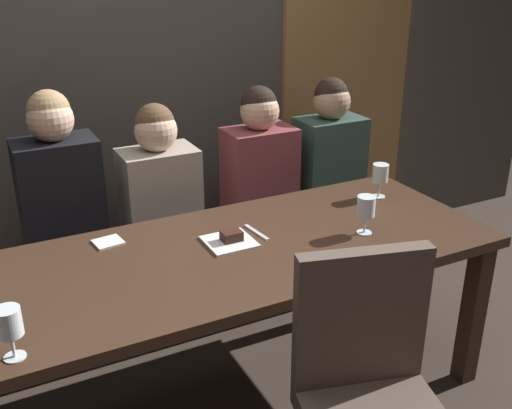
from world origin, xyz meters
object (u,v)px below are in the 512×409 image
(diner_far_end, at_px, (260,162))
(wine_glass_far_left, at_px, (9,323))
(fork_on_table, at_px, (256,232))
(dessert_plate, at_px, (230,240))
(diner_redhead, at_px, (59,187))
(chair_near_side, at_px, (370,385))
(wine_glass_far_right, at_px, (366,208))
(diner_bearded, at_px, (159,183))
(dining_table, at_px, (226,271))
(diner_near_end, at_px, (329,150))
(wine_glass_near_right, at_px, (380,175))
(banquette_bench, at_px, (172,284))

(diner_far_end, xyz_separation_m, wine_glass_far_left, (-1.35, -1.06, 0.05))
(fork_on_table, bearing_deg, dessert_plate, -172.28)
(diner_redhead, xyz_separation_m, diner_far_end, (1.02, -0.00, -0.04))
(chair_near_side, height_order, fork_on_table, chair_near_side)
(wine_glass_far_left, relative_size, fork_on_table, 0.96)
(diner_far_end, distance_m, wine_glass_far_right, 0.84)
(diner_bearded, bearing_deg, chair_near_side, -81.97)
(dining_table, relative_size, diner_far_end, 2.91)
(diner_near_end, xyz_separation_m, dessert_plate, (-0.92, -0.66, -0.05))
(diner_bearded, height_order, wine_glass_far_left, diner_bearded)
(wine_glass_near_right, relative_size, wine_glass_far_right, 1.00)
(chair_near_side, height_order, diner_near_end, diner_near_end)
(diner_near_end, bearing_deg, wine_glass_far_left, -149.47)
(wine_glass_far_right, height_order, fork_on_table, wine_glass_far_right)
(diner_redhead, bearing_deg, dining_table, -56.21)
(diner_redhead, distance_m, wine_glass_far_right, 1.36)
(banquette_bench, height_order, diner_far_end, diner_far_end)
(diner_bearded, relative_size, wine_glass_far_left, 4.47)
(banquette_bench, relative_size, fork_on_table, 14.71)
(wine_glass_far_left, xyz_separation_m, dessert_plate, (0.87, 0.39, -0.10))
(chair_near_side, bearing_deg, diner_far_end, 76.01)
(chair_near_side, height_order, dessert_plate, chair_near_side)
(wine_glass_far_left, xyz_separation_m, fork_on_table, (1.00, 0.42, -0.11))
(wine_glass_far_right, bearing_deg, dessert_plate, 162.18)
(chair_near_side, distance_m, diner_redhead, 1.62)
(wine_glass_far_right, distance_m, fork_on_table, 0.46)
(diner_far_end, distance_m, fork_on_table, 0.72)
(diner_far_end, bearing_deg, dessert_plate, -125.79)
(diner_far_end, xyz_separation_m, wine_glass_near_right, (0.36, -0.55, 0.05))
(fork_on_table, bearing_deg, wine_glass_near_right, 1.08)
(diner_bearded, height_order, diner_near_end, diner_near_end)
(dining_table, xyz_separation_m, chair_near_side, (0.17, -0.72, -0.09))
(diner_bearded, relative_size, wine_glass_near_right, 4.47)
(diner_redhead, relative_size, diner_far_end, 1.10)
(dining_table, distance_m, diner_redhead, 0.90)
(chair_near_side, bearing_deg, wine_glass_near_right, 51.54)
(chair_near_side, distance_m, wine_glass_near_right, 1.19)
(banquette_bench, height_order, diner_near_end, diner_near_end)
(wine_glass_far_right, bearing_deg, chair_near_side, -124.25)
(diner_far_end, bearing_deg, diner_redhead, 179.86)
(diner_far_end, height_order, dessert_plate, diner_far_end)
(wine_glass_far_left, bearing_deg, wine_glass_near_right, 16.63)
(dining_table, distance_m, wine_glass_far_right, 0.63)
(dessert_plate, bearing_deg, dining_table, -127.13)
(chair_near_side, xyz_separation_m, diner_redhead, (-0.65, 1.45, 0.29))
(wine_glass_near_right, distance_m, dessert_plate, 0.85)
(diner_bearded, bearing_deg, banquette_bench, 10.12)
(diner_redhead, xyz_separation_m, wine_glass_far_right, (1.07, -0.84, 0.01))
(fork_on_table, bearing_deg, wine_glass_far_left, -163.25)
(diner_bearded, bearing_deg, fork_on_table, -70.12)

